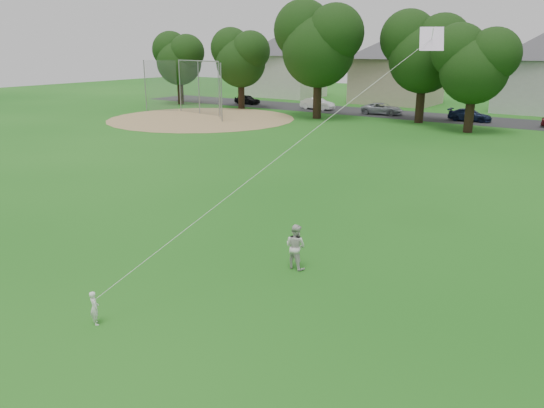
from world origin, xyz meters
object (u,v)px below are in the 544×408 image
Objects in this scene: toddler at (94,308)px; older_boy at (296,246)px; baseball_backstop at (194,88)px; kite at (288,150)px.

older_boy is at bearing -88.77° from toddler.
baseball_backstop is at bearing -37.62° from older_boy.
older_boy is 40.35m from baseball_backstop.
toddler is at bearing -110.61° from kite.
older_boy is at bearing -42.77° from baseball_backstop.
kite reaches higher than older_boy.
older_boy is 3.15m from kite.
kite is 40.38m from baseball_backstop.
toddler is at bearing 74.00° from older_boy.
kite is at bearing -43.17° from baseball_backstop.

